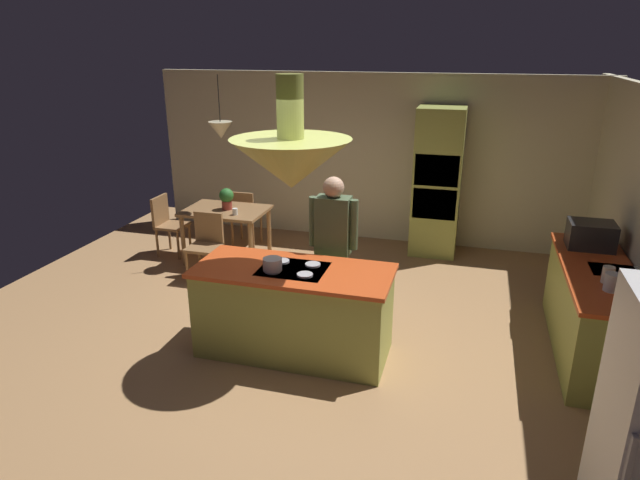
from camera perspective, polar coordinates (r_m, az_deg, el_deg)
ground at (r=5.86m, az=-2.04°, el=-10.44°), size 8.16×8.16×0.00m
wall_back at (r=8.58m, az=4.98°, el=8.46°), size 6.80×0.10×2.55m
kitchen_island at (r=5.48m, az=-2.74°, el=-7.33°), size 1.92×0.84×0.92m
counter_run_right at (r=6.09m, az=26.44°, el=-6.55°), size 0.73×2.08×0.90m
oven_tower at (r=8.09m, az=12.07°, el=5.87°), size 0.66×0.62×2.13m
dining_table at (r=7.82m, az=-9.75°, el=2.43°), size 1.13×0.81×0.76m
person_at_island at (r=5.83m, az=1.37°, el=-0.22°), size 0.53×0.22×1.67m
range_hood at (r=4.98m, az=-3.03°, el=8.24°), size 1.10×1.10×1.00m
pendant_light_over_table at (r=7.55m, az=-10.28°, el=11.19°), size 0.32×0.32×0.82m
chair_facing_island at (r=7.34m, az=-11.74°, el=-0.13°), size 0.40×0.40×0.87m
chair_by_back_wall at (r=8.40m, az=-7.88°, el=2.67°), size 0.40×0.40×0.87m
chair_at_corner at (r=8.30m, az=-15.60°, el=1.90°), size 0.40×0.40×0.87m
potted_plant_on_table at (r=7.74m, az=-9.68°, el=4.37°), size 0.20×0.20×0.30m
cup_on_table at (r=7.50m, az=-8.81°, el=2.93°), size 0.07×0.07×0.09m
canister_flour at (r=5.43m, az=28.09°, el=-3.89°), size 0.13×0.13×0.16m
canister_sugar at (r=5.59m, az=27.74°, el=-3.22°), size 0.10×0.10×0.15m
microwave_on_counter at (r=6.45m, az=26.32°, el=0.47°), size 0.46×0.36×0.28m
cooking_pot_on_cooktop at (r=5.20m, az=-4.97°, el=-2.53°), size 0.18×0.18×0.12m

